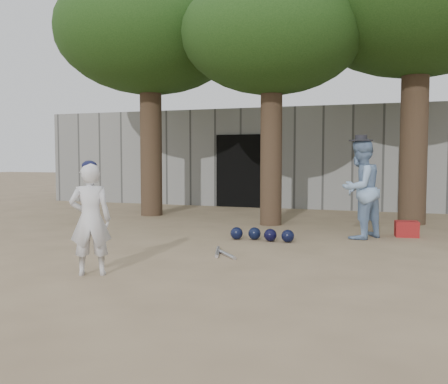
% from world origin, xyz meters
% --- Properties ---
extents(ground, '(70.00, 70.00, 0.00)m').
position_xyz_m(ground, '(0.00, 0.00, 0.00)').
color(ground, '#937C5E').
rests_on(ground, ground).
extents(boy_player, '(0.63, 0.55, 1.44)m').
position_xyz_m(boy_player, '(-0.44, -1.23, 0.72)').
color(boy_player, silver).
rests_on(boy_player, ground).
extents(spectator_blue, '(1.08, 1.14, 1.86)m').
position_xyz_m(spectator_blue, '(2.62, 2.90, 0.93)').
color(spectator_blue, '#81A1C8').
rests_on(spectator_blue, ground).
extents(red_bag, '(0.46, 0.37, 0.30)m').
position_xyz_m(red_bag, '(3.46, 3.40, 0.15)').
color(red_bag, '#A72316').
rests_on(red_bag, ground).
extents(back_building, '(16.00, 5.24, 3.00)m').
position_xyz_m(back_building, '(-0.00, 10.33, 1.50)').
color(back_building, gray).
rests_on(back_building, ground).
extents(helmet_row, '(1.19, 0.32, 0.23)m').
position_xyz_m(helmet_row, '(0.97, 2.05, 0.12)').
color(helmet_row, black).
rests_on(helmet_row, ground).
extents(bat_pile, '(0.57, 0.76, 0.06)m').
position_xyz_m(bat_pile, '(0.70, 0.58, 0.03)').
color(bat_pile, silver).
rests_on(bat_pile, ground).
extents(tree_row, '(11.40, 5.80, 6.69)m').
position_xyz_m(tree_row, '(0.74, 5.02, 4.69)').
color(tree_row, brown).
rests_on(tree_row, ground).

